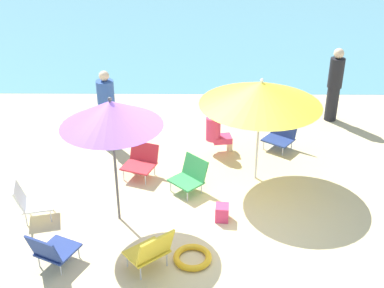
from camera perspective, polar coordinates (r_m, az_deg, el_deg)
ground_plane at (r=7.98m, az=1.93°, el=-9.24°), size 40.00×40.00×0.00m
sea_water at (r=20.35m, az=1.14°, el=14.23°), size 40.00×16.00×0.01m
umbrella_yellow at (r=8.48m, az=7.82°, el=5.73°), size 2.08×2.08×1.91m
umbrella_purple at (r=7.29m, az=-9.17°, el=3.42°), size 1.51×1.51×2.09m
beach_chair_a at (r=10.20m, az=10.08°, el=1.20°), size 0.76×0.77×0.63m
beach_chair_b at (r=9.13m, az=-5.79°, el=-1.85°), size 0.70×0.70×0.57m
beach_chair_c at (r=7.30m, az=-15.61°, el=-11.48°), size 0.68×0.74×0.62m
beach_chair_d at (r=8.65m, az=-0.20°, el=-3.53°), size 0.73×0.73×0.60m
beach_chair_e at (r=8.34m, az=-17.91°, el=-6.13°), size 0.65×0.58×0.63m
beach_chair_f at (r=6.98m, az=-4.67°, el=-11.89°), size 0.75×0.74×0.68m
person_a at (r=9.79m, az=2.75°, el=1.62°), size 0.54×0.34×0.94m
person_b at (r=9.96m, az=-9.62°, el=3.78°), size 0.34×0.34×1.62m
person_c at (r=11.45m, az=15.85°, el=6.49°), size 0.32×0.32×1.65m
swim_ring at (r=7.32m, az=0.06°, el=-12.72°), size 0.55×0.55×0.09m
beach_bag at (r=8.05m, az=3.42°, el=-7.76°), size 0.23×0.25×0.26m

